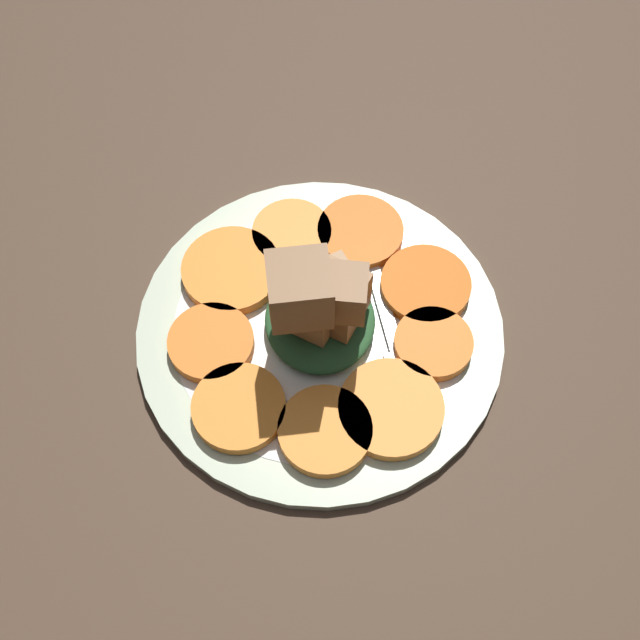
% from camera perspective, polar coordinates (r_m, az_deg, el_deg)
% --- Properties ---
extents(table_slab, '(1.20, 1.20, 0.02)m').
position_cam_1_polar(table_slab, '(0.68, 0.00, -1.28)').
color(table_slab, '#4C3828').
rests_on(table_slab, ground).
extents(plate, '(0.30, 0.30, 0.01)m').
position_cam_1_polar(plate, '(0.67, 0.00, -0.66)').
color(plate, beige).
rests_on(plate, table_slab).
extents(carrot_slice_0, '(0.07, 0.07, 0.01)m').
position_cam_1_polar(carrot_slice_0, '(0.66, -7.75, -1.62)').
color(carrot_slice_0, orange).
rests_on(carrot_slice_0, plate).
extents(carrot_slice_1, '(0.07, 0.07, 0.01)m').
position_cam_1_polar(carrot_slice_1, '(0.63, -5.79, -6.23)').
color(carrot_slice_1, orange).
rests_on(carrot_slice_1, plate).
extents(carrot_slice_2, '(0.07, 0.07, 0.01)m').
position_cam_1_polar(carrot_slice_2, '(0.62, 0.25, -7.88)').
color(carrot_slice_2, orange).
rests_on(carrot_slice_2, plate).
extents(carrot_slice_3, '(0.08, 0.08, 0.01)m').
position_cam_1_polar(carrot_slice_3, '(0.63, 5.05, -6.29)').
color(carrot_slice_3, '#F99539').
rests_on(carrot_slice_3, plate).
extents(carrot_slice_4, '(0.06, 0.06, 0.01)m').
position_cam_1_polar(carrot_slice_4, '(0.66, 8.05, -1.68)').
color(carrot_slice_4, orange).
rests_on(carrot_slice_4, plate).
extents(carrot_slice_5, '(0.08, 0.08, 0.01)m').
position_cam_1_polar(carrot_slice_5, '(0.68, 7.51, 2.46)').
color(carrot_slice_5, '#D45F12').
rests_on(carrot_slice_5, plate).
extents(carrot_slice_6, '(0.08, 0.08, 0.01)m').
position_cam_1_polar(carrot_slice_6, '(0.71, 2.88, 6.25)').
color(carrot_slice_6, orange).
rests_on(carrot_slice_6, plate).
extents(carrot_slice_7, '(0.07, 0.07, 0.01)m').
position_cam_1_polar(carrot_slice_7, '(0.71, -2.01, 6.14)').
color(carrot_slice_7, '#F99438').
rests_on(carrot_slice_7, plate).
extents(carrot_slice_8, '(0.09, 0.09, 0.01)m').
position_cam_1_polar(carrot_slice_8, '(0.69, -6.32, 3.53)').
color(carrot_slice_8, orange).
rests_on(carrot_slice_8, plate).
extents(center_pile, '(0.10, 0.09, 0.11)m').
position_cam_1_polar(center_pile, '(0.63, 0.01, 1.26)').
color(center_pile, '#2D6033').
rests_on(center_pile, plate).
extents(fork, '(0.17, 0.04, 0.00)m').
position_cam_1_polar(fork, '(0.66, 5.00, -0.56)').
color(fork, '#B2B2B7').
rests_on(fork, plate).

